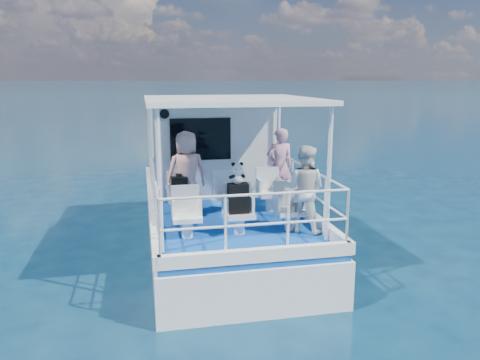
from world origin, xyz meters
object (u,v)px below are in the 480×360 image
object	(u,v)px
passenger_port_fwd	(187,173)
panda	(237,173)
passenger_stbd_aft	(304,189)
backpack_center	(238,198)

from	to	relation	value
passenger_port_fwd	panda	bearing A→B (deg)	104.90
passenger_stbd_aft	panda	world-z (taller)	passenger_stbd_aft
passenger_port_fwd	panda	distance (m)	1.61
passenger_stbd_aft	panda	distance (m)	1.20
passenger_stbd_aft	backpack_center	distance (m)	1.16
passenger_port_fwd	backpack_center	distance (m)	1.62
passenger_port_fwd	passenger_stbd_aft	xyz separation A→B (m)	(1.87, -1.50, -0.06)
passenger_port_fwd	passenger_stbd_aft	bearing A→B (deg)	129.53
passenger_port_fwd	backpack_center	xyz separation A→B (m)	(0.72, -1.44, -0.18)
passenger_port_fwd	panda	xyz separation A→B (m)	(0.71, -1.42, 0.25)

